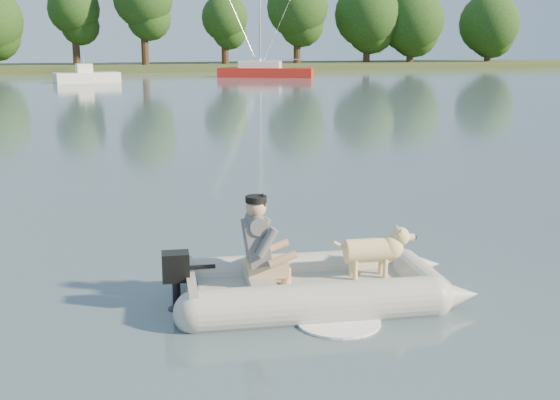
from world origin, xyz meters
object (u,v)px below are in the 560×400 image
object	(u,v)px
man	(258,239)
sailboat	(265,72)
dinghy	(317,253)
dog	(369,254)
motorboat	(87,70)

from	to	relation	value
man	sailboat	xyz separation A→B (m)	(12.35, 46.60, -0.28)
dinghy	dog	distance (m)	0.61
sailboat	motorboat	bearing A→B (deg)	-140.89
dinghy	man	size ratio (longest dim) A/B	4.28
motorboat	dog	bearing A→B (deg)	-98.42
motorboat	sailboat	xyz separation A→B (m)	(13.47, 3.66, -0.41)
dinghy	sailboat	world-z (taller)	sailboat
man	motorboat	size ratio (longest dim) A/B	0.23
dinghy	dog	size ratio (longest dim) A/B	4.95
dinghy	motorboat	xyz separation A→B (m)	(-1.76, 43.05, 0.31)
man	motorboat	bearing A→B (deg)	97.30
dog	sailboat	distance (m)	48.03
man	dog	bearing A→B (deg)	0.00
motorboat	sailboat	world-z (taller)	sailboat
man	dog	distance (m)	1.27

